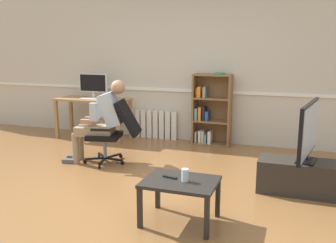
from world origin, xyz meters
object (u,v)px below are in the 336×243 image
office_chair (115,129)px  person_seated (101,119)px  tv_screen (309,131)px  drinking_glass (185,175)px  computer_desk (93,104)px  bookshelf (210,111)px  tv_stand (305,177)px  spare_remote (170,177)px  imac_monitor (93,84)px  keyboard (89,99)px  radiator (153,124)px  computer_mouse (105,99)px  coffee_table (180,186)px

office_chair → person_seated: person_seated is taller
tv_screen → drinking_glass: bearing=147.3°
computer_desk → bookshelf: bookshelf is taller
person_seated → tv_stand: bearing=72.1°
office_chair → spare_remote: office_chair is taller
imac_monitor → keyboard: 0.34m
bookshelf → radiator: bookshelf is taller
computer_desk → keyboard: keyboard is taller
imac_monitor → computer_mouse: imac_monitor is taller
keyboard → coffee_table: 3.67m
imac_monitor → bookshelf: 2.24m
bookshelf → coffee_table: bearing=-82.3°
imac_monitor → computer_mouse: bearing=-28.9°
person_seated → spare_remote: person_seated is taller
computer_desk → drinking_glass: 3.80m
computer_desk → drinking_glass: size_ratio=11.13×
computer_desk → tv_stand: 4.07m
person_seated → keyboard: bearing=-154.5°
imac_monitor → spare_remote: bearing=-48.3°
computer_desk → coffee_table: computer_desk is taller
bookshelf → drinking_glass: (0.46, -3.04, -0.09)m
coffee_table → computer_mouse: bearing=130.5°
bookshelf → computer_desk: bearing=-172.3°
drinking_glass → coffee_table: bearing=170.3°
bookshelf → person_seated: 2.02m
keyboard → radiator: 1.27m
bookshelf → keyboard: bearing=-168.6°
drinking_glass → bookshelf: bearing=98.6°
keyboard → office_chair: office_chair is taller
tv_stand → tv_screen: 0.56m
spare_remote → computer_desk: bearing=53.9°
drinking_glass → tv_screen: bearing=47.0°
tv_screen → spare_remote: 1.76m
imac_monitor → person_seated: person_seated is taller
tv_screen → keyboard: bearing=79.6°
spare_remote → tv_stand: bearing=-36.2°
computer_desk → tv_screen: bearing=-22.5°
keyboard → tv_stand: keyboard is taller
office_chair → tv_stand: (2.65, -0.32, -0.32)m
bookshelf → tv_stand: size_ratio=1.17×
keyboard → computer_mouse: bearing=3.5°
radiator → office_chair: office_chair is taller
imac_monitor → keyboard: (0.03, -0.22, -0.25)m
imac_monitor → drinking_glass: 3.91m
office_chair → coffee_table: size_ratio=1.33×
drinking_glass → spare_remote: 0.18m
bookshelf → spare_remote: bookshelf is taller
person_seated → drinking_glass: 2.28m
tv_screen → imac_monitor: bearing=77.0°
computer_desk → tv_stand: computer_desk is taller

